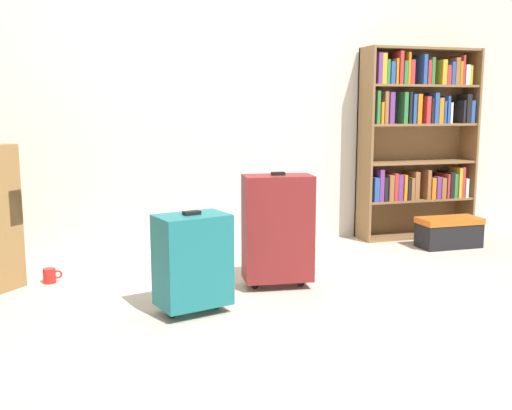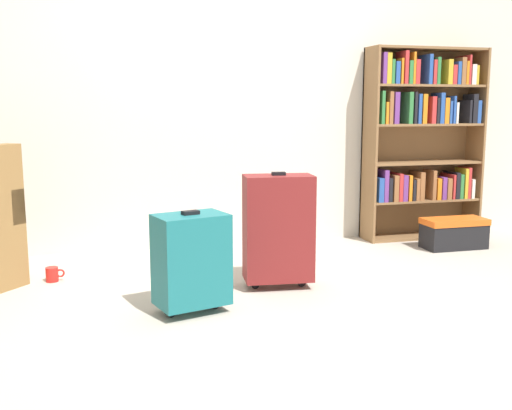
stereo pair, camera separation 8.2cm
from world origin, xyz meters
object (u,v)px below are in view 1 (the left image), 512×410
object	(u,v)px
mug	(50,276)
storage_box	(449,231)
suitcase_dark_red	(278,228)
suitcase_teal	(193,260)
bookshelf	(416,136)

from	to	relation	value
mug	storage_box	distance (m)	3.06
storage_box	suitcase_dark_red	size ratio (longest dim) A/B	0.69
suitcase_teal	bookshelf	bearing A→B (deg)	32.61
storage_box	suitcase_teal	size ratio (longest dim) A/B	0.89
mug	suitcase_dark_red	size ratio (longest dim) A/B	0.16
suitcase_teal	suitcase_dark_red	size ratio (longest dim) A/B	0.78
storage_box	bookshelf	bearing A→B (deg)	98.14
mug	suitcase_teal	xyz separation A→B (m)	(0.79, -0.82, 0.25)
bookshelf	mug	size ratio (longest dim) A/B	13.41
bookshelf	storage_box	distance (m)	0.88
storage_box	suitcase_dark_red	bearing A→B (deg)	-159.12
bookshelf	suitcase_dark_red	bearing A→B (deg)	-146.01
storage_box	suitcase_dark_red	xyz separation A→B (m)	(-1.67, -0.64, 0.25)
bookshelf	suitcase_dark_red	xyz separation A→B (m)	(-1.61, -1.09, -0.50)
bookshelf	storage_box	size ratio (longest dim) A/B	3.18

